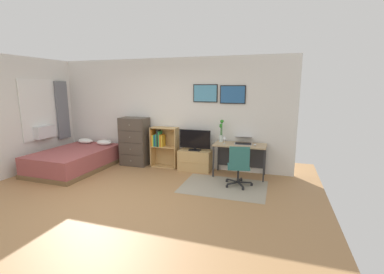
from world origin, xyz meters
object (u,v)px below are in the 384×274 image
(bed, at_px, (75,159))
(bamboo_vase, at_px, (221,131))
(desk, at_px, (240,150))
(office_chair, at_px, (239,165))
(dresser, at_px, (135,141))
(tv_stand, at_px, (195,160))
(wine_glass, at_px, (225,138))
(television, at_px, (195,140))
(laptop, at_px, (243,141))
(bookshelf, at_px, (162,144))
(computer_mouse, at_px, (255,145))

(bed, relative_size, bamboo_vase, 3.96)
(desk, distance_m, office_chair, 0.78)
(dresser, relative_size, tv_stand, 1.58)
(tv_stand, distance_m, wine_glass, 0.98)
(television, xyz_separation_m, bamboo_vase, (0.62, 0.08, 0.25))
(tv_stand, relative_size, laptop, 1.76)
(bookshelf, distance_m, wine_glass, 1.66)
(dresser, relative_size, office_chair, 1.43)
(dresser, height_order, office_chair, dresser)
(tv_stand, xyz_separation_m, laptop, (1.14, 0.02, 0.55))
(desk, bearing_deg, bamboo_vase, 171.85)
(bed, height_order, bamboo_vase, bamboo_vase)
(tv_stand, height_order, bamboo_vase, bamboo_vase)
(desk, distance_m, bamboo_vase, 0.62)
(television, relative_size, desk, 0.66)
(bookshelf, height_order, office_chair, bookshelf)
(desk, height_order, wine_glass, wine_glass)
(dresser, distance_m, computer_mouse, 3.05)
(television, bearing_deg, bookshelf, 175.03)
(dresser, distance_m, bamboo_vase, 2.28)
(tv_stand, xyz_separation_m, office_chair, (1.16, -0.77, 0.21))
(office_chair, height_order, computer_mouse, office_chair)
(dresser, xyz_separation_m, wine_glass, (2.37, -0.12, 0.26))
(television, xyz_separation_m, computer_mouse, (1.41, -0.09, 0.01))
(laptop, height_order, wine_glass, wine_glass)
(bed, distance_m, bamboo_vase, 3.64)
(television, bearing_deg, dresser, 179.75)
(tv_stand, xyz_separation_m, television, (0.00, -0.02, 0.50))
(bookshelf, distance_m, tv_stand, 0.95)
(tv_stand, distance_m, bamboo_vase, 0.97)
(laptop, bearing_deg, wine_glass, -163.97)
(tv_stand, distance_m, television, 0.50)
(bamboo_vase, bearing_deg, television, -172.31)
(desk, relative_size, bamboo_vase, 2.23)
(dresser, height_order, tv_stand, dresser)
(laptop, xyz_separation_m, computer_mouse, (0.27, -0.14, -0.05))
(bed, height_order, bookshelf, bookshelf)
(bamboo_vase, bearing_deg, computer_mouse, -12.46)
(bed, relative_size, bookshelf, 2.03)
(tv_stand, relative_size, office_chair, 0.91)
(dresser, bearing_deg, tv_stand, 0.53)
(bookshelf, relative_size, desk, 0.88)
(office_chair, bearing_deg, desk, 84.73)
(bookshelf, height_order, computer_mouse, bookshelf)
(office_chair, bearing_deg, bamboo_vase, 111.98)
(television, distance_m, desk, 1.09)
(bookshelf, distance_m, television, 0.90)
(bed, height_order, office_chair, office_chair)
(bamboo_vase, xyz_separation_m, wine_glass, (0.12, -0.20, -0.12))
(bed, height_order, television, television)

